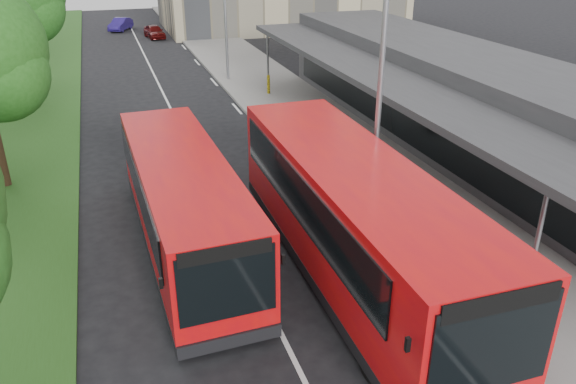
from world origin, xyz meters
name	(u,v)px	position (x,y,z in m)	size (l,w,h in m)	color
ground	(258,288)	(0.00, 0.00, 0.00)	(120.00, 120.00, 0.00)	black
pavement	(265,85)	(6.00, 20.00, 0.07)	(5.00, 80.00, 0.15)	gray
grass_verge	(31,105)	(-7.00, 20.00, 0.05)	(5.00, 80.00, 0.10)	#244D18
lane_centre_line	(176,120)	(0.00, 15.00, 0.01)	(0.12, 70.00, 0.01)	silver
kerb_dashes	(225,94)	(3.30, 19.00, 0.01)	(0.12, 56.00, 0.01)	silver
station_building	(453,98)	(10.86, 8.00, 2.04)	(7.70, 26.00, 4.00)	#313133
lamp_post_near	(378,80)	(4.12, 2.00, 4.72)	(1.44, 0.28, 8.00)	gray
lamp_post_far	(223,1)	(4.12, 22.00, 4.72)	(1.44, 0.28, 8.00)	gray
bus_main	(353,220)	(2.55, -0.18, 1.67)	(3.12, 11.53, 3.26)	red
bus_second	(184,204)	(-1.43, 2.64, 1.44)	(2.86, 10.00, 2.81)	red
litter_bin	(334,132)	(6.00, 9.33, 0.58)	(0.48, 0.48, 0.87)	#352615
bollard	(268,84)	(5.60, 17.90, 0.66)	(0.16, 0.16, 1.02)	yellow
car_near	(154,31)	(1.56, 38.94, 0.56)	(1.32, 3.28, 1.12)	#500B0B
car_far	(121,24)	(-0.97, 44.04, 0.57)	(1.20, 3.43, 1.13)	navy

